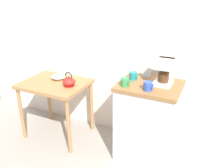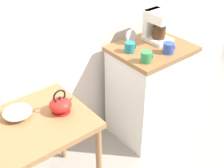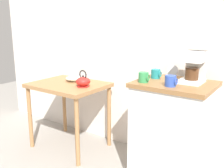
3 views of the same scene
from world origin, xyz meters
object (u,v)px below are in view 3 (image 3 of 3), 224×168
bowl_stoneware (74,78)px  mug_tall_green (144,77)px  teakettle (83,81)px  table_clock (173,72)px  mug_dark_teal (156,74)px  mug_blue (171,81)px  coffee_maker (194,66)px

bowl_stoneware → mug_tall_green: (0.97, -0.19, 0.16)m
bowl_stoneware → teakettle: 0.28m
teakettle → table_clock: 0.90m
mug_dark_teal → mug_tall_green: 0.20m
bowl_stoneware → mug_blue: 1.24m
bowl_stoneware → mug_blue: mug_blue is taller
bowl_stoneware → mug_dark_teal: size_ratio=2.13×
teakettle → coffee_maker: (1.06, 0.17, 0.24)m
teakettle → mug_tall_green: 0.74m
bowl_stoneware → mug_dark_teal: 1.00m
mug_dark_teal → mug_blue: 0.31m
coffee_maker → mug_blue: (-0.10, -0.23, -0.10)m
bowl_stoneware → mug_dark_teal: bearing=0.7°
bowl_stoneware → coffee_maker: bearing=1.7°
mug_dark_teal → mug_blue: mug_blue is taller
mug_dark_teal → mug_tall_green: size_ratio=0.99×
mug_tall_green → table_clock: 0.34m
mug_tall_green → table_clock: table_clock is taller
coffee_maker → table_clock: 0.25m
mug_blue → table_clock: bearing=109.6°
table_clock → mug_blue: bearing=-70.4°
mug_tall_green → mug_blue: (0.24, -0.01, 0.00)m
bowl_stoneware → mug_blue: bearing=-9.2°
mug_dark_teal → table_clock: bearing=45.4°
mug_dark_teal → bowl_stoneware: bearing=-179.3°
bowl_stoneware → coffee_maker: size_ratio=0.73×
table_clock → bowl_stoneware: bearing=-173.5°
mug_dark_teal → table_clock: table_clock is taller
teakettle → mug_blue: mug_blue is taller
coffee_maker → table_clock: bearing=157.9°
bowl_stoneware → mug_blue: size_ratio=2.02×
coffee_maker → mug_dark_teal: 0.34m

